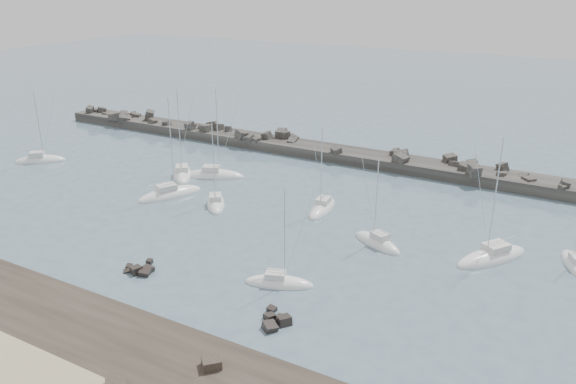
# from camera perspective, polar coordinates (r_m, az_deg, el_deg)

# --- Properties ---
(ground) EXTENTS (400.00, 400.00, 0.00)m
(ground) POSITION_cam_1_polar(r_m,az_deg,el_deg) (68.77, -6.83, -5.20)
(ground) COLOR slate
(ground) RESTS_ON ground
(rock_shelf) EXTENTS (140.00, 12.00, 1.95)m
(rock_shelf) POSITION_cam_1_polar(r_m,az_deg,el_deg) (55.23, -20.80, -13.67)
(rock_shelf) COLOR #2B231D
(rock_shelf) RESTS_ON ground
(rock_cluster_near) EXTENTS (4.11, 3.59, 1.44)m
(rock_cluster_near) POSITION_cam_1_polar(r_m,az_deg,el_deg) (63.89, -14.68, -7.79)
(rock_cluster_near) COLOR black
(rock_cluster_near) RESTS_ON ground
(rock_cluster_far) EXTENTS (3.46, 4.01, 1.34)m
(rock_cluster_far) POSITION_cam_1_polar(r_m,az_deg,el_deg) (53.71, -1.09, -13.00)
(rock_cluster_far) COLOR black
(rock_cluster_far) RESTS_ON ground
(breakwater) EXTENTS (115.00, 7.52, 5.46)m
(breakwater) POSITION_cam_1_polar(r_m,az_deg,el_deg) (102.80, 1.89, 4.11)
(breakwater) COLOR #2F2D2A
(breakwater) RESTS_ON ground
(sailboat_0) EXTENTS (8.01, 7.44, 13.41)m
(sailboat_0) POSITION_cam_1_polar(r_m,az_deg,el_deg) (107.27, -23.86, 2.91)
(sailboat_0) COLOR white
(sailboat_0) RESTS_ON ground
(sailboat_1) EXTENTS (8.25, 9.16, 14.93)m
(sailboat_1) POSITION_cam_1_polar(r_m,az_deg,el_deg) (93.08, -10.68, 1.79)
(sailboat_1) COLOR white
(sailboat_1) RESTS_ON ground
(sailboat_2) EXTENTS (7.05, 10.25, 15.64)m
(sailboat_2) POSITION_cam_1_polar(r_m,az_deg,el_deg) (84.55, -11.91, -0.28)
(sailboat_2) COLOR white
(sailboat_2) RESTS_ON ground
(sailboat_3) EXTENTS (10.09, 6.56, 15.34)m
(sailboat_3) POSITION_cam_1_polar(r_m,az_deg,el_deg) (91.42, -7.46, 1.64)
(sailboat_3) COLOR white
(sailboat_3) RESTS_ON ground
(sailboat_4) EXTENTS (6.81, 7.83, 12.71)m
(sailboat_4) POSITION_cam_1_polar(r_m,az_deg,el_deg) (80.33, -7.36, -1.15)
(sailboat_4) COLOR white
(sailboat_4) RESTS_ON ground
(sailboat_5) EXTENTS (3.28, 8.25, 12.82)m
(sailboat_5) POSITION_cam_1_polar(r_m,az_deg,el_deg) (77.91, 3.50, -1.72)
(sailboat_5) COLOR white
(sailboat_5) RESTS_ON ground
(sailboat_6) EXTENTS (7.71, 4.71, 11.70)m
(sailboat_6) POSITION_cam_1_polar(r_m,az_deg,el_deg) (59.64, -0.93, -9.26)
(sailboat_6) COLOR white
(sailboat_6) RESTS_ON ground
(sailboat_7) EXTENTS (7.56, 5.11, 11.78)m
(sailboat_7) POSITION_cam_1_polar(r_m,az_deg,el_deg) (68.77, 9.06, -5.18)
(sailboat_7) COLOR white
(sailboat_7) RESTS_ON ground
(sailboat_8) EXTENTS (4.47, 7.23, 11.04)m
(sailboat_8) POSITION_cam_1_polar(r_m,az_deg,el_deg) (70.91, 27.12, -6.58)
(sailboat_8) COLOR white
(sailboat_8) RESTS_ON ground
(sailboat_9) EXTENTS (8.18, 9.95, 15.68)m
(sailboat_9) POSITION_cam_1_polar(r_m,az_deg,el_deg) (68.74, 19.99, -6.29)
(sailboat_9) COLOR white
(sailboat_9) RESTS_ON ground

